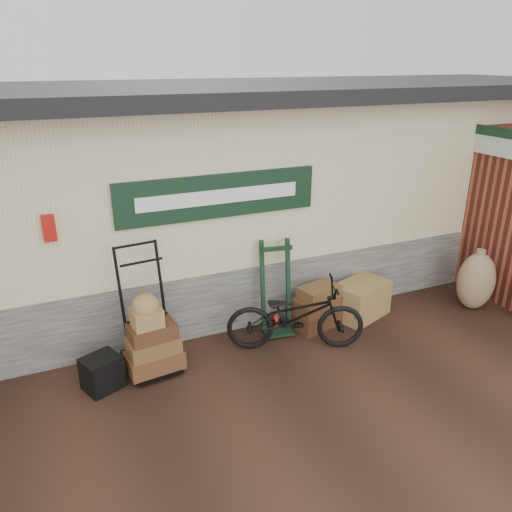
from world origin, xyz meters
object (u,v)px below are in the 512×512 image
Objects in this scene: porter_trolley at (146,309)px; suitcase_stack at (316,306)px; black_trunk at (102,373)px; bicycle at (296,312)px; green_barrow at (276,288)px; wicker_hamper at (361,299)px.

porter_trolley reaches higher than suitcase_stack.
black_trunk is 0.23× the size of bicycle.
green_barrow is (1.80, 0.17, -0.14)m from porter_trolley.
porter_trolley is at bearing 20.98° from black_trunk.
suitcase_stack is (0.58, -0.11, -0.34)m from green_barrow.
suitcase_stack is 1.71× the size of black_trunk.
porter_trolley is at bearing 101.29° from bicycle.
black_trunk is (-2.40, -0.40, -0.45)m from green_barrow.
porter_trolley is at bearing -179.09° from wicker_hamper.
green_barrow is 1.38m from wicker_hamper.
porter_trolley is 3.95× the size of black_trunk.
green_barrow is 1.89× the size of suitcase_stack.
wicker_hamper is at bearing 4.27° from black_trunk.
wicker_hamper is at bearing -51.68° from bicycle.
black_trunk is (-0.60, -0.23, -0.59)m from porter_trolley.
porter_trolley is 1.82m from green_barrow.
green_barrow is 3.23× the size of black_trunk.
suitcase_stack is 2.99m from black_trunk.
bicycle reaches higher than suitcase_stack.
suitcase_stack is 0.75m from wicker_hamper.
porter_trolley reaches higher than black_trunk.
bicycle is (2.43, -0.11, 0.32)m from black_trunk.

